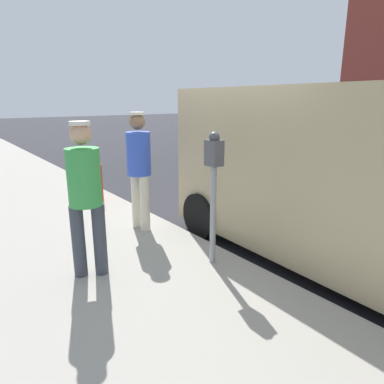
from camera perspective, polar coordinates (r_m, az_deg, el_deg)
ground_plane at (r=5.36m, az=11.72°, el=-7.24°), size 80.00×80.00×0.00m
sidewalk_slab at (r=3.77m, az=-28.52°, el=-17.74°), size 5.00×32.00×0.15m
parking_meter_near at (r=3.83m, az=3.59°, el=2.59°), size 0.14×0.18×1.52m
pedestrian_in_green at (r=3.72m, az=-17.20°, el=0.14°), size 0.34×0.34×1.65m
pedestrian_in_blue at (r=4.98m, az=-8.73°, el=4.58°), size 0.34×0.36×1.69m
parked_van at (r=4.38m, az=28.73°, el=2.00°), size 2.25×5.25×2.15m
fire_hydrant at (r=6.65m, az=-15.57°, el=2.00°), size 0.24×0.24×0.86m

